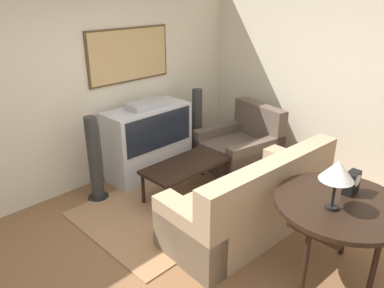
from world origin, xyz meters
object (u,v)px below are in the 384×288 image
(armchair, at_px, (240,148))
(mantel_clock, at_px, (352,183))
(console_table, at_px, (340,209))
(table_lamp, at_px, (337,171))
(speaker_tower_right, at_px, (197,125))
(couch, at_px, (252,204))
(speaker_tower_left, at_px, (95,161))
(tv, at_px, (148,141))
(coffee_table, at_px, (187,167))

(armchair, relative_size, mantel_clock, 5.49)
(console_table, bearing_deg, mantel_clock, 4.73)
(table_lamp, bearing_deg, console_table, -6.77)
(mantel_clock, distance_m, speaker_tower_right, 2.94)
(couch, height_order, speaker_tower_left, speaker_tower_left)
(couch, height_order, speaker_tower_right, speaker_tower_right)
(tv, height_order, mantel_clock, tv)
(couch, bearing_deg, speaker_tower_left, -61.57)
(couch, bearing_deg, speaker_tower_right, -115.13)
(couch, distance_m, speaker_tower_right, 2.08)
(armchair, bearing_deg, couch, -36.20)
(coffee_table, distance_m, mantel_clock, 2.09)
(table_lamp, bearing_deg, speaker_tower_left, 102.61)
(couch, bearing_deg, tv, -88.73)
(tv, xyz_separation_m, console_table, (-0.14, -2.87, 0.23))
(coffee_table, bearing_deg, speaker_tower_right, 38.14)
(armchair, xyz_separation_m, speaker_tower_right, (-0.22, 0.71, 0.24))
(speaker_tower_right, bearing_deg, table_lamp, -113.66)
(coffee_table, distance_m, console_table, 2.07)
(armchair, relative_size, table_lamp, 2.61)
(couch, relative_size, table_lamp, 4.61)
(table_lamp, bearing_deg, tv, 84.03)
(console_table, bearing_deg, table_lamp, 173.23)
(mantel_clock, bearing_deg, armchair, 62.58)
(mantel_clock, relative_size, speaker_tower_left, 0.19)
(console_table, distance_m, speaker_tower_right, 3.00)
(tv, distance_m, coffee_table, 0.84)
(armchair, bearing_deg, speaker_tower_right, -151.39)
(tv, distance_m, armchair, 1.40)
(couch, xyz_separation_m, armchair, (1.21, 1.12, -0.05))
(couch, distance_m, speaker_tower_left, 2.02)
(armchair, xyz_separation_m, coffee_table, (-1.19, -0.06, 0.13))
(armchair, bearing_deg, mantel_clock, -16.17)
(mantel_clock, height_order, speaker_tower_right, speaker_tower_right)
(speaker_tower_right, bearing_deg, mantel_clock, -107.10)
(armchair, bearing_deg, speaker_tower_left, -97.67)
(console_table, bearing_deg, couch, 85.85)
(console_table, relative_size, table_lamp, 2.57)
(couch, distance_m, mantel_clock, 1.13)
(mantel_clock, distance_m, speaker_tower_left, 2.98)
(armchair, height_order, mantel_clock, mantel_clock)
(mantel_clock, bearing_deg, couch, 98.14)
(speaker_tower_left, bearing_deg, table_lamp, -77.39)
(coffee_table, bearing_deg, tv, 86.60)
(speaker_tower_left, bearing_deg, console_table, -74.51)
(couch, height_order, coffee_table, couch)
(speaker_tower_left, height_order, speaker_tower_right, same)
(couch, xyz_separation_m, speaker_tower_left, (-0.85, 1.82, 0.19))
(couch, relative_size, speaker_tower_left, 1.85)
(table_lamp, distance_m, speaker_tower_left, 2.92)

